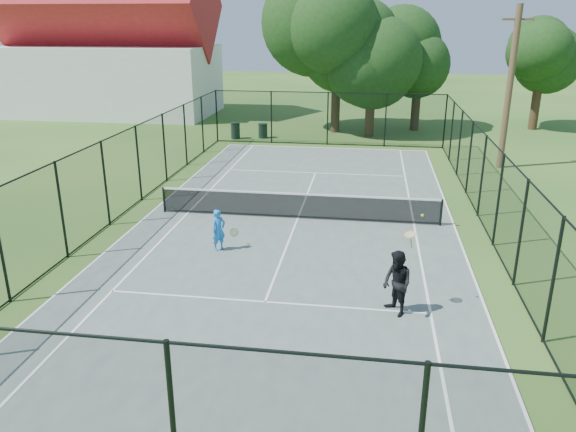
# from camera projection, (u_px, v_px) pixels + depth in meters

# --- Properties ---
(ground) EXTENTS (120.00, 120.00, 0.00)m
(ground) POSITION_uv_depth(u_px,v_px,m) (298.00, 220.00, 20.24)
(ground) COLOR #28551D
(tennis_court) EXTENTS (11.00, 24.00, 0.06)m
(tennis_court) POSITION_uv_depth(u_px,v_px,m) (298.00, 219.00, 20.23)
(tennis_court) COLOR #515F5A
(tennis_court) RESTS_ON ground
(tennis_net) EXTENTS (10.08, 0.08, 0.95)m
(tennis_net) POSITION_uv_depth(u_px,v_px,m) (298.00, 205.00, 20.04)
(tennis_net) COLOR black
(tennis_net) RESTS_ON tennis_court
(fence) EXTENTS (13.10, 26.10, 3.00)m
(fence) POSITION_uv_depth(u_px,v_px,m) (298.00, 180.00, 19.74)
(fence) COLOR black
(fence) RESTS_ON ground
(tree_near_left) EXTENTS (6.90, 6.90, 8.99)m
(tree_near_left) POSITION_uv_depth(u_px,v_px,m) (337.00, 42.00, 34.26)
(tree_near_left) COLOR #332114
(tree_near_left) RESTS_ON ground
(tree_near_mid) EXTENTS (5.75, 5.75, 7.52)m
(tree_near_mid) POSITION_uv_depth(u_px,v_px,m) (372.00, 59.00, 33.16)
(tree_near_mid) COLOR #332114
(tree_near_mid) RESTS_ON ground
(tree_near_right) EXTENTS (5.25, 5.25, 7.25)m
(tree_near_right) POSITION_uv_depth(u_px,v_px,m) (419.00, 57.00, 35.16)
(tree_near_right) COLOR #332114
(tree_near_right) RESTS_ON ground
(tree_far_right) EXTENTS (4.88, 4.88, 6.45)m
(tree_far_right) POSITION_uv_depth(u_px,v_px,m) (541.00, 67.00, 35.61)
(tree_far_right) COLOR #332114
(tree_far_right) RESTS_ON ground
(building) EXTENTS (15.30, 8.15, 11.87)m
(building) POSITION_uv_depth(u_px,v_px,m) (109.00, 47.00, 41.48)
(building) COLOR silver
(building) RESTS_ON ground
(trash_bin_left) EXTENTS (0.58, 0.58, 0.99)m
(trash_bin_left) POSITION_uv_depth(u_px,v_px,m) (235.00, 130.00, 33.83)
(trash_bin_left) COLOR black
(trash_bin_left) RESTS_ON ground
(trash_bin_right) EXTENTS (0.58, 0.58, 0.88)m
(trash_bin_right) POSITION_uv_depth(u_px,v_px,m) (263.00, 131.00, 34.08)
(trash_bin_right) COLOR black
(trash_bin_right) RESTS_ON ground
(utility_pole) EXTENTS (1.40, 0.30, 7.52)m
(utility_pole) POSITION_uv_depth(u_px,v_px,m) (509.00, 88.00, 26.16)
(utility_pole) COLOR #4C3823
(utility_pole) RESTS_ON ground
(player_blue) EXTENTS (0.86, 0.57, 1.31)m
(player_blue) POSITION_uv_depth(u_px,v_px,m) (219.00, 230.00, 17.26)
(player_blue) COLOR blue
(player_blue) RESTS_ON tennis_court
(player_black) EXTENTS (1.02, 1.03, 2.43)m
(player_black) POSITION_uv_depth(u_px,v_px,m) (397.00, 283.00, 13.42)
(player_black) COLOR black
(player_black) RESTS_ON tennis_court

